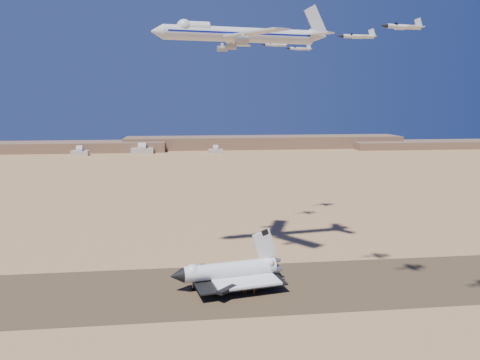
{
  "coord_description": "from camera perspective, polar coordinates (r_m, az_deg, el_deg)",
  "views": [
    {
      "loc": [
        -3.96,
        -167.28,
        69.84
      ],
      "look_at": [
        17.35,
        8.0,
        40.36
      ],
      "focal_mm": 35.0,
      "sensor_mm": 36.0,
      "label": 1
    }
  ],
  "objects": [
    {
      "name": "shuttle",
      "position": [
        181.84,
        -1.34,
        -11.15
      ],
      "size": [
        43.74,
        32.07,
        21.53
      ],
      "rotation": [
        0.0,
        0.0,
        0.19
      ],
      "color": "white",
      "rests_on": "runway"
    },
    {
      "name": "crew_a",
      "position": [
        176.5,
        0.74,
        -13.49
      ],
      "size": [
        0.66,
        0.77,
        1.8
      ],
      "primitive_type": "imported",
      "rotation": [
        0.0,
        0.0,
        1.98
      ],
      "color": "orange",
      "rests_on": "runway"
    },
    {
      "name": "carrier_747",
      "position": [
        200.26,
        -0.62,
        17.32
      ],
      "size": [
        75.12,
        57.39,
        18.64
      ],
      "rotation": [
        0.0,
        0.0,
        0.15
      ],
      "color": "silver"
    },
    {
      "name": "crew_c",
      "position": [
        176.93,
        0.42,
        -13.43
      ],
      "size": [
        1.14,
        1.17,
        1.84
      ],
      "primitive_type": "imported",
      "rotation": [
        0.0,
        0.0,
        2.32
      ],
      "color": "orange",
      "rests_on": "runway"
    },
    {
      "name": "chase_jet_a",
      "position": [
        170.1,
        14.16,
        16.63
      ],
      "size": [
        13.86,
        7.43,
        3.45
      ],
      "rotation": [
        0.0,
        0.0,
        0.05
      ],
      "color": "silver"
    },
    {
      "name": "ground",
      "position": [
        181.32,
        -5.28,
        -13.22
      ],
      "size": [
        1200.0,
        1200.0,
        0.0
      ],
      "primitive_type": "plane",
      "color": "tan",
      "rests_on": "ground"
    },
    {
      "name": "hangars",
      "position": [
        651.75,
        -12.2,
        3.54
      ],
      "size": [
        200.5,
        29.5,
        30.0
      ],
      "color": "beige",
      "rests_on": "ground"
    },
    {
      "name": "crew_b",
      "position": [
        176.57,
        1.75,
        -13.47
      ],
      "size": [
        1.03,
        1.05,
        1.92
      ],
      "primitive_type": "imported",
      "rotation": [
        0.0,
        0.0,
        2.32
      ],
      "color": "orange",
      "rests_on": "runway"
    },
    {
      "name": "chase_jet_e",
      "position": [
        247.8,
        4.27,
        16.11
      ],
      "size": [
        14.02,
        7.87,
        3.52
      ],
      "rotation": [
        0.0,
        0.0,
        0.17
      ],
      "color": "silver"
    },
    {
      "name": "chase_jet_f",
      "position": [
        272.84,
        7.24,
        15.6
      ],
      "size": [
        15.72,
        8.94,
        3.96
      ],
      "rotation": [
        0.0,
        0.0,
        0.21
      ],
      "color": "silver"
    },
    {
      "name": "runway",
      "position": [
        181.31,
        -5.28,
        -13.21
      ],
      "size": [
        600.0,
        50.0,
        0.06
      ],
      "primitive_type": "cube",
      "color": "#503C28",
      "rests_on": "ground"
    },
    {
      "name": "chase_jet_b",
      "position": [
        157.67,
        19.26,
        17.24
      ],
      "size": [
        14.62,
        8.18,
        3.66
      ],
      "rotation": [
        0.0,
        0.0,
        0.16
      ],
      "color": "silver"
    },
    {
      "name": "ridgeline",
      "position": [
        700.8,
        -1.23,
        4.38
      ],
      "size": [
        960.0,
        90.0,
        18.0
      ],
      "color": "brown",
      "rests_on": "ground"
    }
  ]
}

